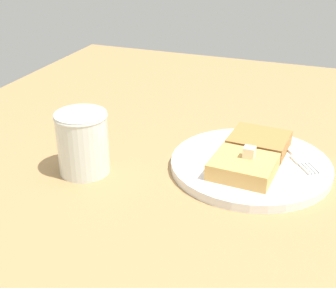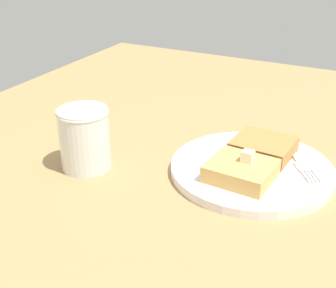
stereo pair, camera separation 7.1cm
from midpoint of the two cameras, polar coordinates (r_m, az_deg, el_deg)
table_surface at (r=71.32cm, az=13.62°, el=-5.63°), size 127.05×127.05×1.83cm
plate at (r=73.34cm, az=12.91°, el=-3.06°), size 24.82×24.82×1.38cm
toast_slice_left at (r=68.72cm, az=11.82°, el=-3.29°), size 8.87×9.60×2.51cm
toast_slice_middle at (r=76.32cm, az=14.16°, el=-0.43°), size 8.87×9.60×2.51cm
butter_pat_primary at (r=68.31cm, az=12.64°, el=-1.57°), size 1.61×1.76×1.67cm
fork at (r=76.39cm, az=18.12°, el=-1.86°), size 14.06×10.15×0.36cm
syrup_jar at (r=72.36cm, az=-7.37°, el=0.35°), size 7.95×7.95×9.66cm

